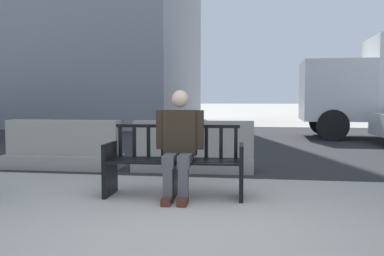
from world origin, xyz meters
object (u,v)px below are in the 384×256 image
Objects in this scene: street_bench at (175,165)px; jersey_barrier_centre at (193,151)px; jersey_barrier_left at (63,149)px; seated_person at (179,142)px.

jersey_barrier_centre is (-0.04, 1.89, -0.06)m from street_bench.
street_bench reaches higher than jersey_barrier_centre.
jersey_barrier_left is (-2.31, 1.83, -0.06)m from street_bench.
seated_person is 0.65× the size of jersey_barrier_centre.
street_bench is at bearing -88.91° from jersey_barrier_centre.
jersey_barrier_centre is (-0.10, 1.94, -0.35)m from seated_person.
jersey_barrier_left is (-2.28, -0.06, 0.00)m from jersey_barrier_centre.
seated_person is 1.98m from jersey_barrier_centre.
street_bench is at bearing -38.31° from jersey_barrier_left.
jersey_barrier_left is (-2.38, 1.88, -0.35)m from seated_person.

